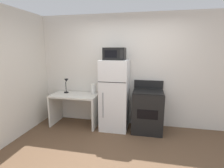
{
  "coord_description": "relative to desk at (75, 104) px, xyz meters",
  "views": [
    {
      "loc": [
        0.43,
        -2.36,
        1.8
      ],
      "look_at": [
        -0.3,
        1.1,
        1.09
      ],
      "focal_mm": 27.61,
      "sensor_mm": 36.0,
      "label": 1
    }
  ],
  "objects": [
    {
      "name": "refrigerator",
      "position": [
        0.97,
        0.01,
        0.27
      ],
      "size": [
        0.61,
        0.63,
        1.58
      ],
      "color": "white",
      "rests_on": "ground"
    },
    {
      "name": "wall_back_white",
      "position": [
        1.25,
        0.38,
        0.78
      ],
      "size": [
        5.0,
        0.1,
        2.6
      ],
      "primitive_type": "cube",
      "color": "silver",
      "rests_on": "ground"
    },
    {
      "name": "oven_range",
      "position": [
        1.71,
        0.01,
        -0.05
      ],
      "size": [
        0.66,
        0.61,
        1.1
      ],
      "color": "black",
      "rests_on": "ground"
    },
    {
      "name": "ground_plane",
      "position": [
        1.25,
        -1.32,
        -0.52
      ],
      "size": [
        12.0,
        12.0,
        0.0
      ],
      "primitive_type": "plane",
      "color": "brown"
    },
    {
      "name": "paper_towel_roll",
      "position": [
        0.42,
        0.15,
        0.35
      ],
      "size": [
        0.11,
        0.11,
        0.24
      ],
      "primitive_type": "cylinder",
      "color": "white",
      "rests_on": "desk"
    },
    {
      "name": "microwave",
      "position": [
        0.97,
        -0.02,
        1.19
      ],
      "size": [
        0.46,
        0.35,
        0.26
      ],
      "color": "black",
      "rests_on": "refrigerator"
    },
    {
      "name": "desk",
      "position": [
        0.0,
        0.0,
        0.0
      ],
      "size": [
        1.09,
        0.61,
        0.75
      ],
      "color": "silver",
      "rests_on": "ground"
    },
    {
      "name": "desk_lamp",
      "position": [
        -0.25,
        0.09,
        0.47
      ],
      "size": [
        0.14,
        0.12,
        0.35
      ],
      "color": "black",
      "rests_on": "desk"
    }
  ]
}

